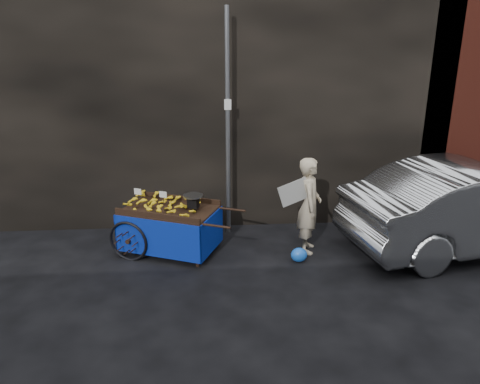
{
  "coord_description": "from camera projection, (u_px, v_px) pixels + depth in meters",
  "views": [
    {
      "loc": [
        -0.05,
        -6.84,
        3.57
      ],
      "look_at": [
        0.46,
        0.5,
        1.06
      ],
      "focal_mm": 35.0,
      "sensor_mm": 36.0,
      "label": 1
    }
  ],
  "objects": [
    {
      "name": "plastic_bag",
      "position": [
        299.0,
        255.0,
        7.66
      ],
      "size": [
        0.27,
        0.21,
        0.24
      ],
      "primitive_type": "ellipsoid",
      "color": "blue",
      "rests_on": "ground"
    },
    {
      "name": "parked_car",
      "position": [
        477.0,
        206.0,
        8.0
      ],
      "size": [
        4.84,
        2.51,
        1.52
      ],
      "primitive_type": "imported",
      "rotation": [
        0.0,
        0.0,
        1.78
      ],
      "color": "#A8ABAF",
      "rests_on": "ground"
    },
    {
      "name": "ground",
      "position": [
        214.0,
        264.0,
        7.61
      ],
      "size": [
        80.0,
        80.0,
        0.0
      ],
      "primitive_type": "plane",
      "color": "black",
      "rests_on": "ground"
    },
    {
      "name": "banana_cart",
      "position": [
        167.0,
        213.0,
        7.86
      ],
      "size": [
        2.28,
        1.66,
        1.14
      ],
      "rotation": [
        0.0,
        0.0,
        -0.39
      ],
      "color": "black",
      "rests_on": "ground"
    },
    {
      "name": "street_pole",
      "position": [
        228.0,
        127.0,
        8.21
      ],
      "size": [
        0.12,
        0.1,
        4.0
      ],
      "color": "slate",
      "rests_on": "ground"
    },
    {
      "name": "vendor",
      "position": [
        309.0,
        205.0,
        7.84
      ],
      "size": [
        0.83,
        0.67,
        1.65
      ],
      "rotation": [
        0.0,
        0.0,
        1.37
      ],
      "color": "#BFAE8E",
      "rests_on": "ground"
    },
    {
      "name": "building_wall",
      "position": [
        229.0,
        90.0,
        9.28
      ],
      "size": [
        13.5,
        2.0,
        5.0
      ],
      "color": "black",
      "rests_on": "ground"
    }
  ]
}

